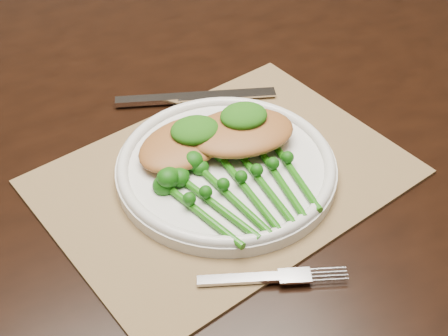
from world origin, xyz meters
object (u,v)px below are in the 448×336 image
object	(u,v)px
dining_table	(198,275)
placemat	(224,177)
dinner_plate	(226,166)
chicken_fillet_left	(184,144)
broccolini_bundle	(249,193)

from	to	relation	value
dining_table	placemat	size ratio (longest dim) A/B	4.29
dining_table	dinner_plate	xyz separation A→B (m)	(0.00, -0.15, 0.39)
chicken_fillet_left	broccolini_bundle	world-z (taller)	chicken_fillet_left
placemat	broccolini_bundle	size ratio (longest dim) A/B	2.12
dinner_plate	chicken_fillet_left	world-z (taller)	chicken_fillet_left
dining_table	chicken_fillet_left	bearing A→B (deg)	-116.67
dining_table	chicken_fillet_left	size ratio (longest dim) A/B	14.54
placemat	chicken_fillet_left	world-z (taller)	chicken_fillet_left
chicken_fillet_left	broccolini_bundle	distance (m)	0.10
dining_table	broccolini_bundle	distance (m)	0.45
dinner_plate	chicken_fillet_left	distance (m)	0.06
placemat	chicken_fillet_left	xyz separation A→B (m)	(-0.04, 0.04, 0.03)
placemat	broccolini_bundle	distance (m)	0.06
chicken_fillet_left	broccolini_bundle	bearing A→B (deg)	-89.76
dining_table	broccolini_bundle	size ratio (longest dim) A/B	9.12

